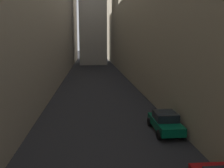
{
  "coord_description": "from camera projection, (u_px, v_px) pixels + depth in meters",
  "views": [
    {
      "loc": [
        -1.01,
        7.54,
        6.56
      ],
      "look_at": [
        0.0,
        18.98,
        4.6
      ],
      "focal_mm": 40.53,
      "sensor_mm": 36.0,
      "label": 1
    }
  ],
  "objects": [
    {
      "name": "ground_plane",
      "position": [
        96.0,
        82.0,
        40.92
      ],
      "size": [
        264.0,
        264.0,
        0.0
      ],
      "primitive_type": "plane",
      "color": "black"
    },
    {
      "name": "building_block_right",
      "position": [
        165.0,
        11.0,
        41.97
      ],
      "size": [
        12.33,
        108.0,
        22.88
      ],
      "primitive_type": "cube",
      "color": "gray",
      "rests_on": "ground"
    },
    {
      "name": "building_block_left",
      "position": [
        26.0,
        9.0,
        40.01
      ],
      "size": [
        10.88,
        108.0,
        22.94
      ],
      "primitive_type": "cube",
      "color": "gray",
      "rests_on": "ground"
    },
    {
      "name": "parked_car_right_far",
      "position": [
        165.0,
        122.0,
        18.34
      ],
      "size": [
        1.9,
        4.08,
        1.47
      ],
      "rotation": [
        0.0,
        0.0,
        1.57
      ],
      "color": "#05472D",
      "rests_on": "ground"
    }
  ]
}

